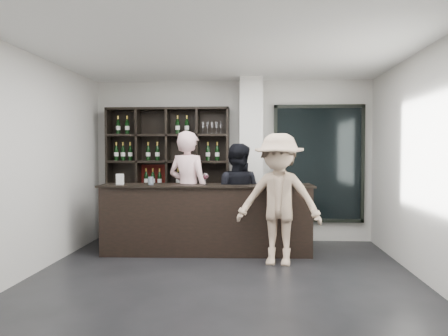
# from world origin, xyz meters

# --- Properties ---
(floor) EXTENTS (5.00, 5.50, 0.01)m
(floor) POSITION_xyz_m (0.00, 0.00, -0.01)
(floor) COLOR black
(floor) RESTS_ON ground
(wine_shelf) EXTENTS (2.20, 0.35, 2.40)m
(wine_shelf) POSITION_xyz_m (-1.15, 2.57, 1.20)
(wine_shelf) COLOR black
(wine_shelf) RESTS_ON floor
(structural_column) EXTENTS (0.40, 0.40, 2.90)m
(structural_column) POSITION_xyz_m (0.35, 2.47, 1.45)
(structural_column) COLOR silver
(structural_column) RESTS_ON floor
(glass_panel) EXTENTS (1.60, 0.08, 2.10)m
(glass_panel) POSITION_xyz_m (1.55, 2.69, 1.40)
(glass_panel) COLOR black
(glass_panel) RESTS_ON floor
(tasting_counter) EXTENTS (3.33, 0.69, 1.10)m
(tasting_counter) POSITION_xyz_m (-0.35, 1.63, 0.55)
(tasting_counter) COLOR black
(tasting_counter) RESTS_ON floor
(taster_pink) EXTENTS (0.84, 0.71, 1.95)m
(taster_pink) POSITION_xyz_m (-0.68, 1.85, 0.98)
(taster_pink) COLOR beige
(taster_pink) RESTS_ON floor
(taster_black) EXTENTS (0.98, 0.84, 1.75)m
(taster_black) POSITION_xyz_m (0.12, 1.85, 0.87)
(taster_black) COLOR black
(taster_black) RESTS_ON floor
(customer) EXTENTS (1.32, 0.91, 1.87)m
(customer) POSITION_xyz_m (0.75, 1.05, 0.94)
(customer) COLOR tan
(customer) RESTS_ON floor
(wine_glass) EXTENTS (0.09, 0.09, 0.21)m
(wine_glass) POSITION_xyz_m (-0.35, 1.52, 1.20)
(wine_glass) COLOR white
(wine_glass) RESTS_ON tasting_counter
(spit_cup) EXTENTS (0.12, 0.12, 0.12)m
(spit_cup) POSITION_xyz_m (-1.22, 1.55, 1.16)
(spit_cup) COLOR #9DAFC2
(spit_cup) RESTS_ON tasting_counter
(napkin_stack) EXTENTS (0.14, 0.14, 0.02)m
(napkin_stack) POSITION_xyz_m (0.54, 1.71, 1.11)
(napkin_stack) COLOR white
(napkin_stack) RESTS_ON tasting_counter
(card_stand) EXTENTS (0.11, 0.06, 0.17)m
(card_stand) POSITION_xyz_m (-1.71, 1.54, 1.18)
(card_stand) COLOR white
(card_stand) RESTS_ON tasting_counter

